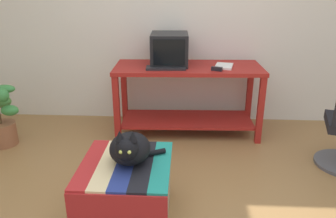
% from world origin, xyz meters
% --- Properties ---
extents(back_wall, '(8.00, 0.10, 2.60)m').
position_xyz_m(back_wall, '(0.00, 2.05, 1.30)').
color(back_wall, silver).
rests_on(back_wall, ground_plane).
extents(desk, '(1.57, 0.67, 0.75)m').
position_xyz_m(desk, '(0.17, 1.60, 0.52)').
color(desk, maroon).
rests_on(desk, ground_plane).
extents(tv_monitor, '(0.40, 0.46, 0.33)m').
position_xyz_m(tv_monitor, '(-0.03, 1.66, 0.92)').
color(tv_monitor, black).
rests_on(tv_monitor, desk).
extents(keyboard, '(0.41, 0.17, 0.02)m').
position_xyz_m(keyboard, '(-0.06, 1.45, 0.77)').
color(keyboard, black).
rests_on(keyboard, desk).
extents(book, '(0.22, 0.27, 0.02)m').
position_xyz_m(book, '(0.54, 1.57, 0.77)').
color(book, white).
rests_on(book, desk).
extents(ottoman_with_blanket, '(0.61, 0.69, 0.43)m').
position_xyz_m(ottoman_with_blanket, '(-0.25, 0.12, 0.21)').
color(ottoman_with_blanket, tan).
rests_on(ottoman_with_blanket, ground_plane).
extents(cat, '(0.37, 0.35, 0.29)m').
position_xyz_m(cat, '(-0.22, 0.12, 0.54)').
color(cat, black).
rests_on(cat, ottoman_with_blanket).
extents(potted_plant, '(0.39, 0.39, 0.63)m').
position_xyz_m(potted_plant, '(-1.72, 1.18, 0.29)').
color(potted_plant, brown).
rests_on(potted_plant, ground_plane).
extents(stapler, '(0.12, 0.08, 0.04)m').
position_xyz_m(stapler, '(0.46, 1.41, 0.77)').
color(stapler, black).
rests_on(stapler, desk).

